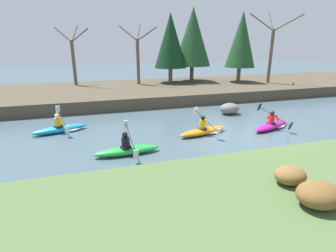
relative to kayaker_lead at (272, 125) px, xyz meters
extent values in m
plane|color=#425660|center=(-2.42, -0.35, -0.20)|extent=(90.00, 90.00, 0.00)
cube|color=#4C4233|center=(-2.42, 10.59, 0.21)|extent=(44.00, 9.31, 0.82)
cylinder|color=brown|center=(-1.91, 12.25, 1.30)|extent=(0.36, 0.36, 1.36)
cone|color=#0F3319|center=(-1.91, 12.25, 4.34)|extent=(2.91, 2.91, 4.72)
cylinder|color=brown|center=(0.30, 12.50, 1.35)|extent=(0.36, 0.36, 1.47)
cone|color=#1E4723|center=(0.30, 12.50, 4.66)|extent=(3.40, 3.40, 5.16)
cylinder|color=brown|center=(4.39, 10.84, 1.30)|extent=(0.36, 0.36, 1.37)
cone|color=#1E4723|center=(4.39, 10.84, 4.42)|extent=(2.74, 2.74, 4.86)
cylinder|color=brown|center=(-10.30, 13.28, 2.50)|extent=(0.28, 0.28, 3.76)
cylinder|color=brown|center=(-10.95, 13.82, 4.82)|extent=(1.42, 1.21, 1.27)
cylinder|color=brown|center=(-9.62, 12.70, 4.74)|extent=(1.48, 1.27, 1.13)
cylinder|color=brown|center=(-10.03, 14.02, 4.89)|extent=(0.67, 1.59, 1.41)
cylinder|color=brown|center=(-4.92, 12.18, 2.55)|extent=(0.28, 0.28, 3.86)
cylinder|color=brown|center=(-5.58, 12.74, 4.94)|extent=(1.45, 1.24, 1.31)
cylinder|color=brown|center=(-4.21, 11.59, 4.86)|extent=(1.52, 1.30, 1.16)
cylinder|color=brown|center=(-4.64, 12.95, 5.02)|extent=(0.68, 1.63, 1.45)
cylinder|color=brown|center=(6.68, 9.47, 2.96)|extent=(0.28, 0.28, 4.69)
cylinder|color=brown|center=(5.87, 10.15, 5.90)|extent=(1.74, 1.48, 1.57)
cylinder|color=brown|center=(7.53, 8.76, 5.81)|extent=(1.82, 1.56, 1.39)
cylinder|color=brown|center=(7.02, 10.40, 5.99)|extent=(0.80, 1.96, 1.74)
ellipsoid|color=brown|center=(-3.99, -6.83, 0.64)|extent=(1.15, 0.96, 0.62)
ellipsoid|color=brown|center=(-3.89, -5.72, 0.58)|extent=(0.94, 0.79, 0.51)
ellipsoid|color=#C61999|center=(-0.11, -0.04, -0.03)|extent=(2.74, 1.49, 0.34)
cone|color=#C61999|center=(1.06, 0.38, -0.01)|extent=(0.40, 0.31, 0.20)
cylinder|color=black|center=(-0.16, -0.06, 0.12)|extent=(0.62, 0.62, 0.08)
cylinder|color=red|center=(-0.16, -0.06, 0.37)|extent=(0.38, 0.38, 0.42)
sphere|color=black|center=(-0.16, -0.06, 0.69)|extent=(0.29, 0.29, 0.23)
cylinder|color=red|center=(-0.14, 0.20, 0.45)|extent=(0.16, 0.24, 0.35)
cylinder|color=red|center=(0.02, -0.25, 0.45)|extent=(0.16, 0.24, 0.35)
cylinder|color=black|center=(0.06, 0.02, 0.49)|extent=(0.69, 1.81, 0.65)
cube|color=black|center=(-0.27, 0.92, 0.80)|extent=(0.24, 0.22, 0.41)
cube|color=black|center=(0.38, -0.87, 0.18)|extent=(0.24, 0.22, 0.41)
ellipsoid|color=white|center=(0.41, 0.15, -0.11)|extent=(1.27, 1.03, 0.18)
ellipsoid|color=orange|center=(-3.95, 0.21, -0.03)|extent=(2.77, 1.19, 0.34)
cone|color=orange|center=(-2.74, 0.49, -0.01)|extent=(0.39, 0.27, 0.20)
cylinder|color=black|center=(-4.00, 0.20, 0.12)|extent=(0.58, 0.58, 0.08)
cylinder|color=yellow|center=(-4.00, 0.20, 0.37)|extent=(0.36, 0.36, 0.42)
sphere|color=black|center=(-4.00, 0.20, 0.69)|extent=(0.28, 0.28, 0.23)
cylinder|color=yellow|center=(-3.95, 0.46, 0.45)|extent=(0.14, 0.24, 0.35)
cylinder|color=yellow|center=(-3.85, -0.01, 0.45)|extent=(0.14, 0.24, 0.35)
cylinder|color=black|center=(-3.77, 0.25, 0.49)|extent=(0.46, 1.87, 0.65)
cube|color=white|center=(-3.99, 1.18, 0.80)|extent=(0.23, 0.20, 0.41)
cube|color=white|center=(-3.56, -0.68, 0.18)|extent=(0.23, 0.20, 0.41)
ellipsoid|color=white|center=(-3.41, 0.33, -0.11)|extent=(1.23, 0.93, 0.18)
ellipsoid|color=green|center=(-7.96, -1.13, -0.03)|extent=(2.72, 0.70, 0.34)
cone|color=green|center=(-6.72, -1.08, -0.01)|extent=(0.36, 0.21, 0.20)
cylinder|color=black|center=(-8.01, -1.13, 0.12)|extent=(0.50, 0.50, 0.08)
cylinder|color=black|center=(-8.01, -1.13, 0.37)|extent=(0.31, 0.31, 0.42)
sphere|color=black|center=(-8.01, -1.13, 0.69)|extent=(0.24, 0.24, 0.23)
cylinder|color=black|center=(-7.92, -0.88, 0.45)|extent=(0.10, 0.23, 0.35)
cylinder|color=black|center=(-7.91, -1.36, 0.45)|extent=(0.10, 0.23, 0.35)
cylinder|color=black|center=(-7.78, -1.12, 0.49)|extent=(0.11, 1.91, 0.65)
cube|color=white|center=(-7.82, -0.17, 0.80)|extent=(0.21, 0.17, 0.41)
cube|color=white|center=(-7.75, -2.07, 0.18)|extent=(0.21, 0.17, 0.41)
ellipsoid|color=#1993D6|center=(-10.86, 2.65, -0.03)|extent=(2.76, 1.31, 0.34)
cone|color=#1993D6|center=(-9.67, 2.99, -0.01)|extent=(0.39, 0.29, 0.20)
cylinder|color=black|center=(-10.91, 2.64, 0.12)|extent=(0.59, 0.59, 0.08)
cylinder|color=yellow|center=(-10.91, 2.64, 0.37)|extent=(0.37, 0.37, 0.42)
sphere|color=white|center=(-10.91, 2.64, 0.69)|extent=(0.28, 0.28, 0.23)
cylinder|color=yellow|center=(-10.88, 2.90, 0.45)|extent=(0.15, 0.24, 0.35)
cylinder|color=yellow|center=(-10.75, 2.43, 0.45)|extent=(0.15, 0.24, 0.35)
cylinder|color=black|center=(-10.69, 2.70, 0.49)|extent=(0.56, 1.85, 0.65)
cube|color=white|center=(-10.95, 3.62, 0.80)|extent=(0.24, 0.21, 0.41)
cube|color=white|center=(-10.43, 1.79, 0.18)|extent=(0.24, 0.21, 0.41)
ellipsoid|color=white|center=(-10.33, 2.80, -0.11)|extent=(1.25, 0.97, 0.18)
ellipsoid|color=slate|center=(-0.70, 3.34, 0.16)|extent=(1.26, 0.99, 0.71)
camera|label=1|loc=(-9.22, -11.15, 4.26)|focal=28.00mm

